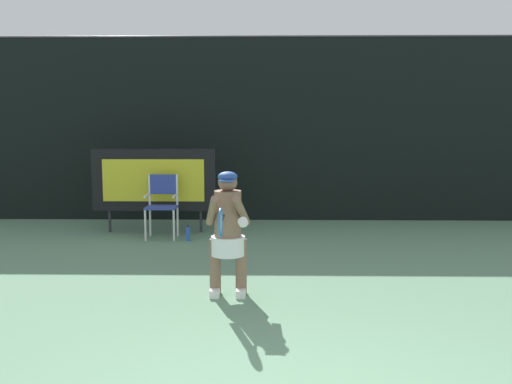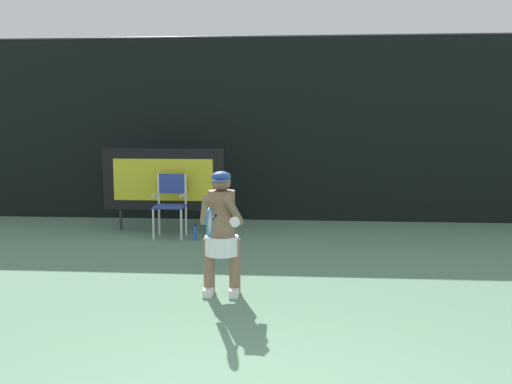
# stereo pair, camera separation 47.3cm
# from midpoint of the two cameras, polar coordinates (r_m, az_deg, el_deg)

# --- Properties ---
(backdrop_screen) EXTENTS (18.00, 0.12, 3.66)m
(backdrop_screen) POSITION_cam_midpoint_polar(r_m,az_deg,el_deg) (11.54, 1.42, 6.15)
(backdrop_screen) COLOR black
(backdrop_screen) RESTS_ON ground
(scoreboard) EXTENTS (2.20, 0.21, 1.50)m
(scoreboard) POSITION_cam_midpoint_polar(r_m,az_deg,el_deg) (10.46, -11.31, 1.17)
(scoreboard) COLOR black
(scoreboard) RESTS_ON ground
(umpire_chair) EXTENTS (0.52, 0.44, 1.08)m
(umpire_chair) POSITION_cam_midpoint_polar(r_m,az_deg,el_deg) (10.00, -10.63, -0.98)
(umpire_chair) COLOR white
(umpire_chair) RESTS_ON ground
(water_bottle) EXTENTS (0.07, 0.07, 0.27)m
(water_bottle) POSITION_cam_midpoint_polar(r_m,az_deg,el_deg) (9.74, -8.15, -4.11)
(water_bottle) COLOR blue
(water_bottle) RESTS_ON ground
(tennis_player) EXTENTS (0.52, 0.59, 1.43)m
(tennis_player) POSITION_cam_midpoint_polar(r_m,az_deg,el_deg) (6.60, -4.86, -3.71)
(tennis_player) COLOR white
(tennis_player) RESTS_ON ground
(tennis_racket) EXTENTS (0.03, 0.60, 0.31)m
(tennis_racket) POSITION_cam_midpoint_polar(r_m,az_deg,el_deg) (5.93, -5.81, -3.03)
(tennis_racket) COLOR black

